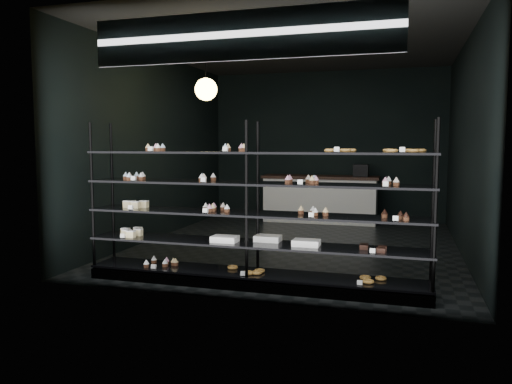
% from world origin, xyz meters
% --- Properties ---
extents(room, '(5.01, 6.01, 3.20)m').
position_xyz_m(room, '(0.00, 0.00, 1.60)').
color(room, black).
rests_on(room, ground).
extents(display_shelf, '(4.00, 0.50, 1.91)m').
position_xyz_m(display_shelf, '(-0.02, -2.45, 0.63)').
color(display_shelf, black).
rests_on(display_shelf, room).
extents(signage, '(3.30, 0.05, 0.50)m').
position_xyz_m(signage, '(0.00, -2.93, 2.75)').
color(signage, '#0C1740').
rests_on(signage, room).
extents(pendant_lamp, '(0.33, 0.33, 0.89)m').
position_xyz_m(pendant_lamp, '(-1.19, -0.93, 2.45)').
color(pendant_lamp, black).
rests_on(pendant_lamp, room).
extents(service_counter, '(2.42, 0.65, 1.23)m').
position_xyz_m(service_counter, '(-0.02, 2.50, 0.50)').
color(service_counter, silver).
rests_on(service_counter, room).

